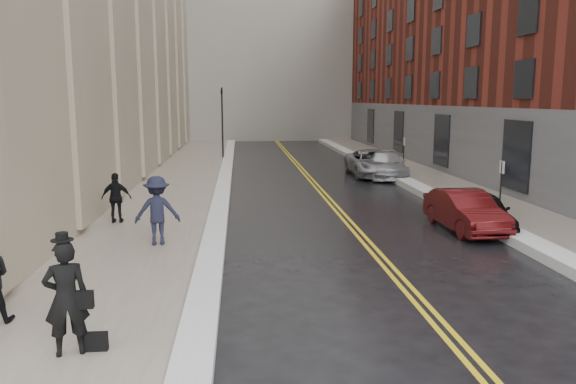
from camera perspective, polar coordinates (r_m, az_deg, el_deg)
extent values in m
plane|color=black|center=(11.98, 2.08, -12.09)|extent=(160.00, 160.00, 0.00)
cube|color=gray|center=(27.58, -11.37, 0.25)|extent=(4.00, 64.00, 0.15)
cube|color=gray|center=(29.30, 15.87, 0.61)|extent=(3.00, 64.00, 0.15)
cube|color=gold|center=(27.67, 2.94, 0.30)|extent=(0.12, 64.00, 0.01)
cube|color=gold|center=(27.70, 3.43, 0.31)|extent=(0.12, 64.00, 0.01)
cube|color=silver|center=(27.40, -6.59, 0.43)|extent=(0.70, 60.80, 0.26)
cube|color=silver|center=(28.69, 12.42, 0.71)|extent=(0.85, 60.80, 0.30)
cube|color=maroon|center=(39.21, 24.83, 15.35)|extent=(14.00, 50.00, 18.00)
cylinder|color=black|center=(41.12, -6.68, 6.88)|extent=(0.12, 0.12, 5.20)
imported|color=black|center=(41.08, -6.74, 9.67)|extent=(0.18, 0.15, 0.90)
cylinder|color=black|center=(21.45, 20.77, -0.01)|extent=(0.06, 0.06, 2.20)
cube|color=white|center=(21.33, 20.91, 2.37)|extent=(0.02, 0.35, 0.45)
cylinder|color=black|center=(32.58, 11.66, 3.45)|extent=(0.06, 0.06, 2.20)
cube|color=white|center=(32.50, 11.71, 5.03)|extent=(0.02, 0.35, 0.45)
imported|color=black|center=(20.13, 19.15, -1.84)|extent=(1.97, 3.91, 1.28)
imported|color=#440C0D|center=(19.76, 17.56, -1.84)|extent=(1.62, 4.19, 1.36)
imported|color=#B4B8BC|center=(32.09, 9.88, 2.74)|extent=(2.52, 5.18, 1.45)
imported|color=gray|center=(32.56, 8.59, 2.92)|extent=(2.60, 5.47, 1.51)
imported|color=black|center=(10.15, -21.62, -9.99)|extent=(0.83, 0.66, 1.97)
imported|color=black|center=(16.87, -13.15, -1.85)|extent=(1.38, 0.88, 2.03)
imported|color=black|center=(20.27, -17.04, -0.57)|extent=(1.03, 0.45, 1.73)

